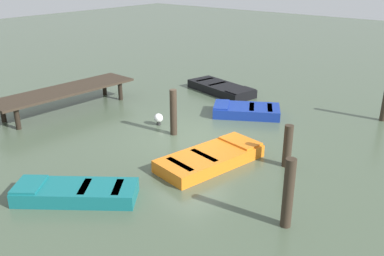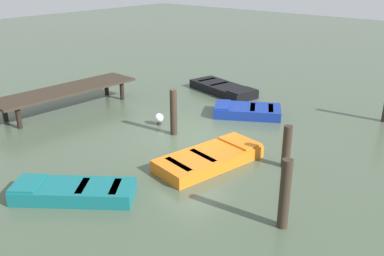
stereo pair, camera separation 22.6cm
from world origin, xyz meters
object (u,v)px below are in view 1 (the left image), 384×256
at_px(rowboat_blue, 246,110).
at_px(mooring_piling_near_right, 288,193).
at_px(rowboat_teal, 75,192).
at_px(mooring_piling_near_left, 288,146).
at_px(dock_segment, 65,91).
at_px(rowboat_orange, 211,158).
at_px(mooring_piling_mid_left, 173,112).
at_px(marker_buoy, 158,118).
at_px(rowboat_black, 221,88).

distance_m(rowboat_blue, mooring_piling_near_right, 8.11).
height_order(rowboat_teal, mooring_piling_near_left, mooring_piling_near_left).
height_order(dock_segment, rowboat_orange, dock_segment).
bearing_deg(rowboat_orange, mooring_piling_mid_left, 77.26).
height_order(rowboat_orange, marker_buoy, marker_buoy).
height_order(mooring_piling_mid_left, mooring_piling_near_left, mooring_piling_mid_left).
height_order(dock_segment, rowboat_teal, dock_segment).
height_order(rowboat_orange, rowboat_black, same).
bearing_deg(rowboat_orange, rowboat_black, 43.81).
relative_size(mooring_piling_mid_left, marker_buoy, 3.66).
xyz_separation_m(mooring_piling_near_left, marker_buoy, (0.05, 5.66, -0.41)).
xyz_separation_m(mooring_piling_near_right, mooring_piling_mid_left, (2.69, 6.09, -0.04)).
bearing_deg(rowboat_black, rowboat_teal, -62.32).
bearing_deg(mooring_piling_mid_left, marker_buoy, 72.89).
relative_size(rowboat_blue, mooring_piling_mid_left, 1.77).
relative_size(rowboat_orange, rowboat_black, 0.98).
bearing_deg(mooring_piling_near_right, rowboat_teal, 116.44).
distance_m(mooring_piling_mid_left, marker_buoy, 1.31).
relative_size(rowboat_orange, mooring_piling_near_right, 2.06).
relative_size(mooring_piling_mid_left, mooring_piling_near_left, 1.27).
relative_size(dock_segment, mooring_piling_mid_left, 3.66).
height_order(rowboat_blue, rowboat_teal, same).
distance_m(dock_segment, mooring_piling_mid_left, 5.61).
height_order(dock_segment, rowboat_blue, dock_segment).
relative_size(mooring_piling_near_right, mooring_piling_mid_left, 1.04).
xyz_separation_m(rowboat_black, mooring_piling_near_right, (-8.31, -7.91, 0.70)).
distance_m(rowboat_teal, mooring_piling_near_left, 6.55).
height_order(dock_segment, mooring_piling_near_left, mooring_piling_near_left).
bearing_deg(mooring_piling_near_right, rowboat_black, 43.57).
relative_size(rowboat_teal, mooring_piling_near_right, 1.80).
relative_size(rowboat_teal, marker_buoy, 6.86).
bearing_deg(mooring_piling_near_left, dock_segment, 96.66).
distance_m(rowboat_black, marker_buoy, 5.32).
distance_m(dock_segment, mooring_piling_near_right, 11.77).
distance_m(rowboat_orange, rowboat_teal, 4.38).
bearing_deg(rowboat_black, dock_segment, -106.84).
bearing_deg(rowboat_teal, mooring_piling_near_right, 168.98).
bearing_deg(rowboat_orange, marker_buoy, 79.07).
distance_m(rowboat_blue, rowboat_black, 3.47).
bearing_deg(rowboat_blue, rowboat_black, -67.53).
distance_m(mooring_piling_near_right, mooring_piling_near_left, 3.37).
xyz_separation_m(rowboat_teal, mooring_piling_mid_left, (5.21, 1.03, 0.66)).
height_order(mooring_piling_near_left, marker_buoy, mooring_piling_near_left).
bearing_deg(rowboat_black, mooring_piling_near_left, -27.00).
bearing_deg(mooring_piling_mid_left, rowboat_blue, -15.07).
relative_size(dock_segment, rowboat_black, 1.67).
distance_m(mooring_piling_near_right, mooring_piling_mid_left, 6.66).
bearing_deg(rowboat_black, marker_buoy, -69.48).
xyz_separation_m(rowboat_blue, rowboat_black, (2.07, 2.78, -0.00)).
bearing_deg(marker_buoy, rowboat_black, 7.61).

